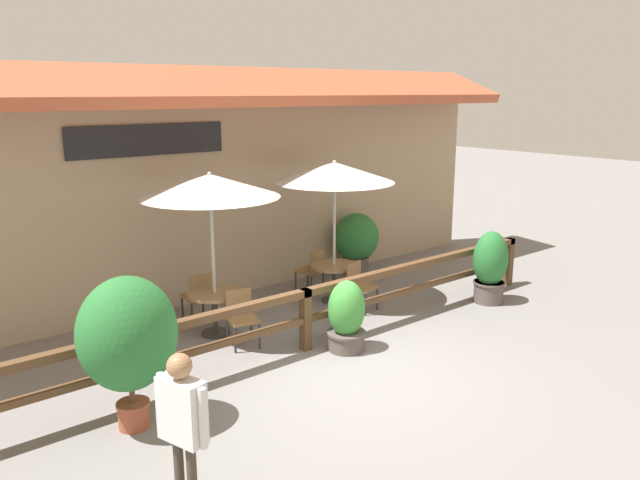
{
  "coord_description": "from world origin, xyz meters",
  "views": [
    {
      "loc": [
        -5.35,
        -5.87,
        3.79
      ],
      "look_at": [
        0.64,
        1.49,
        1.52
      ],
      "focal_mm": 35.0,
      "sensor_mm": 36.0,
      "label": 1
    }
  ],
  "objects_px": {
    "patio_umbrella_middle": "(335,172)",
    "dining_table_middle": "(334,272)",
    "chair_near_streetside": "(241,315)",
    "potted_plant_corner_fern": "(490,266)",
    "chair_middle_wallside": "(312,268)",
    "potted_plant_entrance_palm": "(128,336)",
    "dining_table_near": "(215,301)",
    "potted_plant_broad_leaf": "(357,240)",
    "chair_near_wallside": "(199,295)",
    "chair_middle_streetside": "(360,284)",
    "pedestrian": "(182,416)",
    "patio_umbrella_near": "(210,186)",
    "potted_plant_small_flowering": "(346,317)"
  },
  "relations": [
    {
      "from": "patio_umbrella_middle",
      "to": "dining_table_middle",
      "type": "bearing_deg",
      "value": 116.57
    },
    {
      "from": "chair_near_streetside",
      "to": "potted_plant_corner_fern",
      "type": "bearing_deg",
      "value": -0.4
    },
    {
      "from": "chair_near_streetside",
      "to": "chair_middle_wallside",
      "type": "xyz_separation_m",
      "value": [
        2.42,
        1.33,
        0.0
      ]
    },
    {
      "from": "potted_plant_entrance_palm",
      "to": "chair_middle_wallside",
      "type": "bearing_deg",
      "value": 28.9
    },
    {
      "from": "potted_plant_entrance_palm",
      "to": "dining_table_near",
      "type": "bearing_deg",
      "value": 41.22
    },
    {
      "from": "potted_plant_corner_fern",
      "to": "potted_plant_broad_leaf",
      "type": "distance_m",
      "value": 2.98
    },
    {
      "from": "chair_near_wallside",
      "to": "chair_middle_streetside",
      "type": "bearing_deg",
      "value": 156.37
    },
    {
      "from": "patio_umbrella_middle",
      "to": "potted_plant_corner_fern",
      "type": "relative_size",
      "value": 1.96
    },
    {
      "from": "patio_umbrella_middle",
      "to": "chair_middle_wallside",
      "type": "xyz_separation_m",
      "value": [
        0.0,
        0.65,
        -1.91
      ]
    },
    {
      "from": "chair_near_streetside",
      "to": "chair_middle_wallside",
      "type": "relative_size",
      "value": 1.0
    },
    {
      "from": "potted_plant_corner_fern",
      "to": "potted_plant_broad_leaf",
      "type": "bearing_deg",
      "value": 102.37
    },
    {
      "from": "chair_middle_wallside",
      "to": "pedestrian",
      "type": "xyz_separation_m",
      "value": [
        -4.97,
        -4.45,
        0.57
      ]
    },
    {
      "from": "chair_near_streetside",
      "to": "patio_umbrella_middle",
      "type": "bearing_deg",
      "value": 29.45
    },
    {
      "from": "dining_table_near",
      "to": "dining_table_middle",
      "type": "xyz_separation_m",
      "value": [
        2.51,
        0.03,
        0.0
      ]
    },
    {
      "from": "chair_near_wallside",
      "to": "potted_plant_entrance_palm",
      "type": "distance_m",
      "value": 3.44
    },
    {
      "from": "patio_umbrella_near",
      "to": "chair_middle_streetside",
      "type": "relative_size",
      "value": 3.05
    },
    {
      "from": "patio_umbrella_near",
      "to": "pedestrian",
      "type": "distance_m",
      "value": 4.7
    },
    {
      "from": "patio_umbrella_middle",
      "to": "potted_plant_corner_fern",
      "type": "distance_m",
      "value": 3.32
    },
    {
      "from": "dining_table_near",
      "to": "potted_plant_small_flowering",
      "type": "distance_m",
      "value": 2.16
    },
    {
      "from": "chair_near_streetside",
      "to": "potted_plant_small_flowering",
      "type": "bearing_deg",
      "value": -31.87
    },
    {
      "from": "chair_near_wallside",
      "to": "potted_plant_small_flowering",
      "type": "relative_size",
      "value": 0.79
    },
    {
      "from": "chair_near_streetside",
      "to": "chair_middle_wallside",
      "type": "distance_m",
      "value": 2.76
    },
    {
      "from": "dining_table_middle",
      "to": "chair_middle_streetside",
      "type": "relative_size",
      "value": 1.0
    },
    {
      "from": "chair_near_wallside",
      "to": "dining_table_near",
      "type": "bearing_deg",
      "value": 88.27
    },
    {
      "from": "potted_plant_broad_leaf",
      "to": "pedestrian",
      "type": "bearing_deg",
      "value": -143.12
    },
    {
      "from": "dining_table_near",
      "to": "potted_plant_entrance_palm",
      "type": "xyz_separation_m",
      "value": [
        -2.17,
        -1.9,
        0.57
      ]
    },
    {
      "from": "potted_plant_broad_leaf",
      "to": "patio_umbrella_middle",
      "type": "bearing_deg",
      "value": -145.06
    },
    {
      "from": "chair_near_streetside",
      "to": "patio_umbrella_middle",
      "type": "relative_size",
      "value": 0.33
    },
    {
      "from": "dining_table_near",
      "to": "patio_umbrella_middle",
      "type": "bearing_deg",
      "value": 0.72
    },
    {
      "from": "dining_table_near",
      "to": "potted_plant_corner_fern",
      "type": "distance_m",
      "value": 5.01
    },
    {
      "from": "dining_table_middle",
      "to": "potted_plant_broad_leaf",
      "type": "xyz_separation_m",
      "value": [
        1.53,
        1.07,
        0.18
      ]
    },
    {
      "from": "potted_plant_corner_fern",
      "to": "pedestrian",
      "type": "distance_m",
      "value": 7.4
    },
    {
      "from": "potted_plant_corner_fern",
      "to": "potted_plant_broad_leaf",
      "type": "xyz_separation_m",
      "value": [
        -0.64,
        2.91,
        0.05
      ]
    },
    {
      "from": "patio_umbrella_near",
      "to": "pedestrian",
      "type": "bearing_deg",
      "value": -123.08
    },
    {
      "from": "patio_umbrella_middle",
      "to": "potted_plant_small_flowering",
      "type": "xyz_separation_m",
      "value": [
        -1.3,
        -1.82,
        -1.87
      ]
    },
    {
      "from": "chair_middle_wallside",
      "to": "potted_plant_small_flowering",
      "type": "relative_size",
      "value": 0.79
    },
    {
      "from": "potted_plant_broad_leaf",
      "to": "chair_middle_streetside",
      "type": "bearing_deg",
      "value": -130.97
    },
    {
      "from": "dining_table_middle",
      "to": "chair_middle_wallside",
      "type": "relative_size",
      "value": 1.0
    },
    {
      "from": "chair_middle_streetside",
      "to": "potted_plant_corner_fern",
      "type": "height_order",
      "value": "potted_plant_corner_fern"
    },
    {
      "from": "potted_plant_entrance_palm",
      "to": "pedestrian",
      "type": "bearing_deg",
      "value": -98.69
    },
    {
      "from": "dining_table_near",
      "to": "chair_middle_streetside",
      "type": "height_order",
      "value": "chair_middle_streetside"
    },
    {
      "from": "dining_table_middle",
      "to": "dining_table_near",
      "type": "bearing_deg",
      "value": -179.28
    },
    {
      "from": "patio_umbrella_near",
      "to": "dining_table_middle",
      "type": "bearing_deg",
      "value": 0.72
    },
    {
      "from": "potted_plant_entrance_palm",
      "to": "potted_plant_small_flowering",
      "type": "relative_size",
      "value": 1.68
    },
    {
      "from": "dining_table_near",
      "to": "potted_plant_broad_leaf",
      "type": "height_order",
      "value": "potted_plant_broad_leaf"
    },
    {
      "from": "dining_table_middle",
      "to": "potted_plant_small_flowering",
      "type": "xyz_separation_m",
      "value": [
        -1.3,
        -1.82,
        -0.04
      ]
    },
    {
      "from": "chair_near_wallside",
      "to": "chair_middle_streetside",
      "type": "xyz_separation_m",
      "value": [
        2.49,
        -1.26,
        0.0
      ]
    },
    {
      "from": "chair_middle_streetside",
      "to": "pedestrian",
      "type": "height_order",
      "value": "pedestrian"
    },
    {
      "from": "potted_plant_corner_fern",
      "to": "dining_table_middle",
      "type": "bearing_deg",
      "value": 139.69
    },
    {
      "from": "chair_near_streetside",
      "to": "potted_plant_small_flowering",
      "type": "distance_m",
      "value": 1.6
    }
  ]
}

